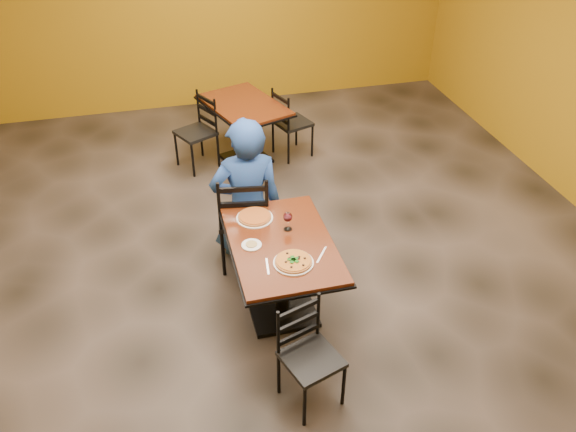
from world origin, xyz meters
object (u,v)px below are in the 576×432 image
object	(u,v)px
chair_second_left	(196,133)
chair_main_near	(311,360)
side_plate	(252,245)
chair_main_far	(244,217)
plate_main	(293,263)
pizza_main	(293,261)
table_main	(282,261)
plate_far	(255,218)
pizza_far	(255,216)
table_second	(244,119)
diner	(246,189)
wine_glass	(288,220)
chair_second_right	(293,123)

from	to	relation	value
chair_second_left	chair_main_near	bearing A→B (deg)	-20.57
side_plate	chair_main_far	bearing A→B (deg)	84.71
chair_main_far	chair_main_near	bearing A→B (deg)	104.42
chair_main_far	plate_main	size ratio (longest dim) A/B	3.25
chair_main_far	pizza_main	xyz separation A→B (m)	(0.20, -1.04, 0.27)
table_main	pizza_main	distance (m)	0.35
plate_far	pizza_far	world-z (taller)	pizza_far
chair_main_near	chair_second_left	size ratio (longest dim) A/B	0.94
table_second	pizza_far	bearing A→B (deg)	-98.44
chair_main_near	diner	distance (m)	1.88
diner	plate_main	bearing A→B (deg)	97.85
pizza_main	plate_far	world-z (taller)	pizza_main
chair_main_near	plate_main	world-z (taller)	chair_main_near
chair_main_near	side_plate	distance (m)	1.04
diner	side_plate	xyz separation A→B (m)	(-0.13, -0.90, 0.05)
chair_main_near	side_plate	xyz separation A→B (m)	(-0.23, 0.95, 0.34)
chair_main_far	diner	size ratio (longest dim) A/B	0.71
table_second	side_plate	size ratio (longest dim) A/B	8.15
chair_second_left	pizza_far	world-z (taller)	chair_second_left
table_second	chair_second_left	distance (m)	0.60
plate_main	plate_far	xyz separation A→B (m)	(-0.17, 0.65, 0.00)
table_main	pizza_main	size ratio (longest dim) A/B	4.33
pizza_main	wine_glass	world-z (taller)	wine_glass
table_main	chair_main_far	bearing A→B (deg)	102.49
pizza_far	wine_glass	bearing A→B (deg)	-43.09
plate_main	chair_main_far	bearing A→B (deg)	100.59
chair_second_right	chair_second_left	bearing A→B (deg)	70.90
chair_main_near	pizza_main	world-z (taller)	chair_main_near
chair_main_far	side_plate	world-z (taller)	chair_main_far
plate_main	pizza_far	size ratio (longest dim) A/B	1.11
chair_second_left	chair_second_right	size ratio (longest dim) A/B	1.02
table_second	chair_second_left	world-z (taller)	chair_second_left
diner	wine_glass	world-z (taller)	diner
chair_main_far	chair_second_right	world-z (taller)	chair_main_far
plate_main	wine_glass	bearing A→B (deg)	81.47
plate_far	wine_glass	size ratio (longest dim) A/B	1.72
pizza_far	wine_glass	size ratio (longest dim) A/B	1.56
chair_main_near	side_plate	world-z (taller)	chair_main_near
plate_main	pizza_far	distance (m)	0.67
table_second	pizza_main	size ratio (longest dim) A/B	4.59
chair_second_right	wine_glass	world-z (taller)	wine_glass
table_main	plate_far	bearing A→B (deg)	110.82
table_main	side_plate	world-z (taller)	side_plate
chair_main_far	wine_glass	xyz separation A→B (m)	(0.26, -0.61, 0.34)
table_main	plate_main	size ratio (longest dim) A/B	3.97
chair_second_left	pizza_far	size ratio (longest dim) A/B	3.13
table_second	plate_far	world-z (taller)	plate_far
chair_main_far	chair_second_left	xyz separation A→B (m)	(-0.22, 1.92, -0.06)
chair_main_near	wine_glass	size ratio (longest dim) A/B	4.57
table_second	chair_main_far	world-z (taller)	chair_main_far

